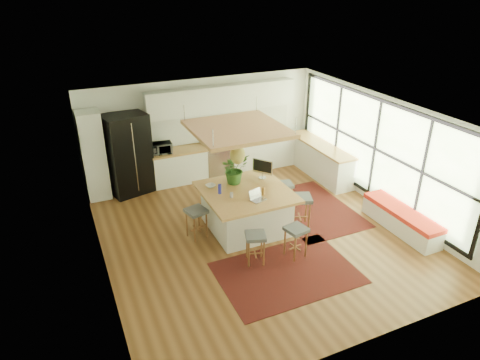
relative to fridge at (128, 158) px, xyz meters
name	(u,v)px	position (x,y,z in m)	size (l,w,h in m)	color
floor	(257,232)	(2.14, -3.15, -0.93)	(7.00, 7.00, 0.00)	brown
ceiling	(260,114)	(2.14, -3.15, 1.78)	(7.00, 7.00, 0.00)	white
wall_back	(202,127)	(2.14, 0.35, 0.42)	(6.50, 6.50, 0.00)	white
wall_front	(369,274)	(2.14, -6.65, 0.42)	(6.50, 6.50, 0.00)	white
wall_left	(97,209)	(-1.11, -3.15, 0.42)	(7.00, 7.00, 0.00)	white
wall_right	(382,153)	(5.39, -3.15, 0.42)	(7.00, 7.00, 0.00)	white
window_wall	(381,151)	(5.36, -3.15, 0.47)	(0.10, 6.20, 2.60)	black
pantry	(94,156)	(-0.81, 0.03, 0.20)	(0.55, 0.60, 2.25)	white
back_counter_base	(226,159)	(2.69, 0.03, -0.49)	(4.20, 0.60, 0.88)	white
back_counter_top	(225,144)	(2.69, 0.03, -0.03)	(4.24, 0.64, 0.05)	#B07B3E
backsplash	(221,125)	(2.69, 0.33, 0.43)	(4.20, 0.02, 0.80)	white
upper_cabinets	(223,98)	(2.69, 0.17, 1.22)	(4.20, 0.34, 0.70)	white
range	(217,158)	(2.44, 0.03, -0.43)	(0.76, 0.62, 1.00)	#A5A5AA
right_counter_base	(320,160)	(5.07, -1.15, -0.49)	(0.60, 2.50, 0.88)	white
right_counter_top	(321,145)	(5.07, -1.15, -0.03)	(0.64, 2.54, 0.05)	#B07B3E
window_bench	(401,220)	(5.09, -4.35, -0.68)	(0.52, 2.00, 0.50)	white
ceiling_panel	(238,141)	(1.84, -2.75, 1.12)	(1.86, 1.86, 0.80)	#B07B3E
rug_near	(287,273)	(2.01, -4.68, -0.92)	(2.60, 1.80, 0.01)	black
rug_right	(311,209)	(3.78, -2.77, -0.92)	(1.80, 2.60, 0.01)	black
fridge	(128,158)	(0.00, 0.00, 0.00)	(1.04, 0.81, 2.08)	black
island	(246,209)	(1.98, -2.87, -0.46)	(1.85, 1.85, 0.93)	#B07B3E
stool_near_left	(255,247)	(1.61, -4.11, -0.57)	(0.38, 0.38, 0.65)	#4C5054
stool_near_right	(296,241)	(2.44, -4.25, -0.57)	(0.39, 0.39, 0.66)	#4C5054
stool_right_front	(300,212)	(3.11, -3.31, -0.57)	(0.45, 0.45, 0.76)	#4C5054
stool_right_back	(284,194)	(3.23, -2.38, -0.57)	(0.38, 0.38, 0.64)	#4C5054
stool_left_side	(197,223)	(0.86, -2.78, -0.57)	(0.40, 0.40, 0.68)	#4C5054
laptop	(259,195)	(2.03, -3.37, 0.12)	(0.31, 0.33, 0.23)	#A5A5AA
monitor	(263,168)	(2.59, -2.44, 0.26)	(0.50, 0.18, 0.46)	#A5A5AA
microwave	(162,147)	(0.89, 0.00, 0.17)	(0.51, 0.28, 0.35)	#A5A5AA
island_plant	(234,172)	(1.91, -2.40, 0.27)	(0.61, 0.67, 0.53)	#1E4C19
island_bowl	(211,186)	(1.35, -2.38, 0.03)	(0.21, 0.21, 0.05)	silver
island_bottle_0	(221,190)	(1.43, -2.77, 0.10)	(0.07, 0.07, 0.19)	#3034C1
island_bottle_1	(232,193)	(1.58, -3.02, 0.10)	(0.07, 0.07, 0.19)	silver
island_bottle_2	(263,190)	(2.23, -3.17, 0.10)	(0.07, 0.07, 0.19)	#A47036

